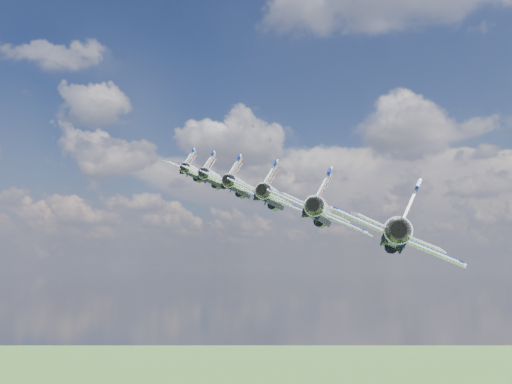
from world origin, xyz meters
The scene contains 6 objects.
jet_0 centered at (-16.92, 16.73, 152.42)m, with size 10.31×15.27×4.56m, color white, non-canonical shape.
jet_1 centered at (-7.34, 8.13, 149.41)m, with size 10.31×15.27×4.56m, color white, non-canonical shape.
jet_2 centered at (2.23, -0.47, 146.40)m, with size 10.31×15.27×4.56m, color white, non-canonical shape.
jet_3 centered at (11.81, -9.07, 143.39)m, with size 10.31×15.27×4.56m, color white, non-canonical shape.
jet_4 centered at (21.38, -17.67, 140.38)m, with size 10.31×15.27×4.56m, color silver, non-canonical shape.
jet_5 centered at (30.96, -26.27, 137.37)m, with size 10.31×15.27×4.56m, color silver, non-canonical shape.
Camera 1 is at (42.25, -71.32, 134.82)m, focal length 40.00 mm.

